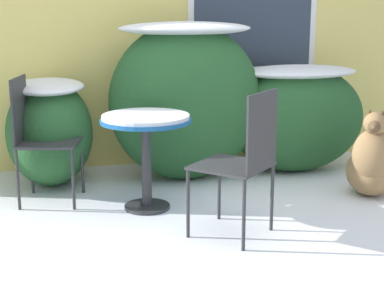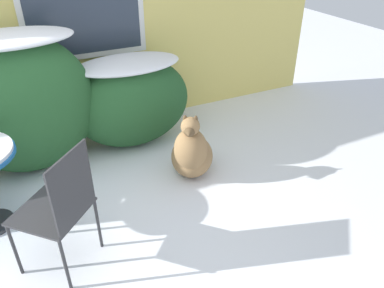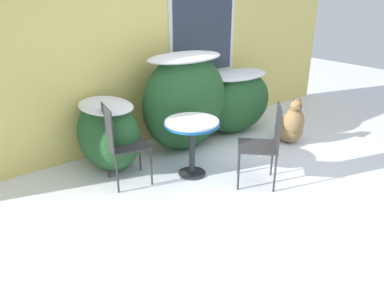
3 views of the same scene
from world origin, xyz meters
name	(u,v)px [view 1 (image 1 of 3)]	position (x,y,z in m)	size (l,w,h in m)	color
ground_plane	(212,246)	(0.00, 0.00, 0.00)	(16.00, 16.00, 0.00)	white
house_wall	(163,24)	(0.07, 2.20, 1.37)	(8.00, 0.10, 2.69)	#E5D16B
shrub_left	(49,129)	(-1.03, 1.67, 0.50)	(0.74, 1.03, 0.93)	#235128
shrub_middle	(185,98)	(0.16, 1.57, 0.74)	(1.37, 0.78, 1.41)	#235128
shrub_right	(297,115)	(1.24, 1.61, 0.54)	(1.31, 0.75, 1.01)	#235128
patio_table	(146,132)	(-0.31, 0.83, 0.60)	(0.69, 0.69, 0.74)	#2D2D30
patio_chair_near_table	(38,133)	(-1.11, 1.19, 0.56)	(0.54, 0.54, 1.00)	#2D2D30
patio_chair_far_side	(243,157)	(0.24, 0.12, 0.56)	(0.65, 0.65, 1.00)	#2D2D30
dog	(372,165)	(1.54, 0.73, 0.27)	(0.61, 0.66, 0.74)	#937047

